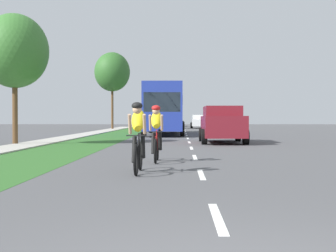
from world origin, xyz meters
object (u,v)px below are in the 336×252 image
object	(u,v)px
street_tree_far	(112,72)
street_tree_near	(15,51)
cyclist_lead	(138,137)
cyclist_trailing	(156,133)
pickup_black	(170,120)
sedan_white	(199,121)
bus_blue	(165,107)
suv_maroon	(222,123)

from	to	relation	value
street_tree_far	street_tree_near	bearing A→B (deg)	-90.84
cyclist_lead	cyclist_trailing	size ratio (longest dim) A/B	1.00
pickup_black	street_tree_far	distance (m)	17.11
cyclist_lead	sedan_white	size ratio (longest dim) A/B	0.40
street_tree_far	cyclist_lead	bearing A→B (deg)	-80.76
bus_blue	street_tree_near	world-z (taller)	street_tree_near
pickup_black	cyclist_trailing	bearing A→B (deg)	-89.26
sedan_white	cyclist_lead	bearing A→B (deg)	-94.23
cyclist_lead	cyclist_trailing	world-z (taller)	same
suv_maroon	bus_blue	xyz separation A→B (m)	(-3.16, 11.13, 1.03)
pickup_black	street_tree_far	size ratio (longest dim) A/B	0.63
cyclist_trailing	street_tree_near	xyz separation A→B (m)	(-6.86, 7.99, 3.44)
suv_maroon	cyclist_lead	bearing A→B (deg)	-103.64
cyclist_trailing	suv_maroon	xyz separation A→B (m)	(2.73, 9.81, 0.14)
bus_blue	pickup_black	bearing A→B (deg)	90.42
pickup_black	street_tree_far	world-z (taller)	street_tree_far
suv_maroon	bus_blue	size ratio (longest dim) A/B	0.41
bus_blue	suv_maroon	bearing A→B (deg)	-74.14
cyclist_trailing	pickup_black	xyz separation A→B (m)	(-0.65, 50.67, 0.02)
suv_maroon	street_tree_far	bearing A→B (deg)	109.72
cyclist_lead	pickup_black	distance (m)	53.24
cyclist_lead	sedan_white	world-z (taller)	cyclist_lead
suv_maroon	bus_blue	bearing A→B (deg)	105.86
cyclist_lead	street_tree_far	xyz separation A→B (m)	(-6.18, 38.01, 5.20)
sedan_white	street_tree_near	size ratio (longest dim) A/B	0.72
bus_blue	street_tree_far	world-z (taller)	street_tree_far
suv_maroon	street_tree_far	world-z (taller)	street_tree_far
bus_blue	street_tree_far	size ratio (longest dim) A/B	1.44
bus_blue	pickup_black	xyz separation A→B (m)	(-0.22, 29.73, -1.15)
sedan_white	street_tree_near	xyz separation A→B (m)	(-9.74, -32.08, 3.49)
cyclist_lead	bus_blue	size ratio (longest dim) A/B	0.15
street_tree_near	street_tree_far	world-z (taller)	street_tree_far
bus_blue	street_tree_near	distance (m)	14.64
sedan_white	pickup_black	xyz separation A→B (m)	(-3.53, 10.61, 0.06)
cyclist_lead	pickup_black	xyz separation A→B (m)	(-0.38, 53.24, 0.02)
street_tree_near	sedan_white	bearing A→B (deg)	73.11
street_tree_near	street_tree_far	xyz separation A→B (m)	(0.40, 27.45, 1.75)
cyclist_trailing	street_tree_near	size ratio (longest dim) A/B	0.29
street_tree_near	cyclist_lead	bearing A→B (deg)	-58.04
street_tree_near	cyclist_trailing	bearing A→B (deg)	-49.33
cyclist_lead	street_tree_far	world-z (taller)	street_tree_far
suv_maroon	street_tree_near	world-z (taller)	street_tree_near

